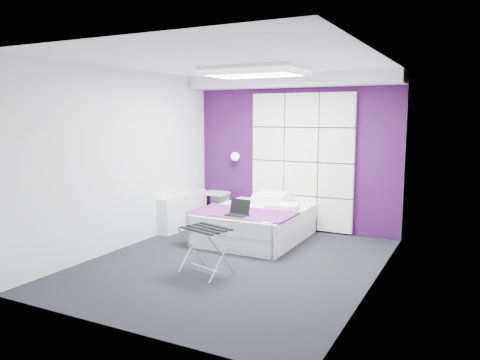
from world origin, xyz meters
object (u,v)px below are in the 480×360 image
at_px(radiator, 183,211).
at_px(laptop, 238,211).
at_px(bed, 256,222).
at_px(wall_lamp, 236,156).
at_px(luggage_rack, 206,251).
at_px(nightstand, 216,193).

distance_m(radiator, laptop, 1.64).
relative_size(radiator, bed, 0.66).
xyz_separation_m(wall_lamp, bed, (0.79, -0.83, -0.95)).
relative_size(radiator, luggage_rack, 2.06).
height_order(bed, luggage_rack, bed).
bearing_deg(luggage_rack, bed, 112.06).
bearing_deg(luggage_rack, radiator, 147.82).
bearing_deg(wall_lamp, laptop, -61.20).
distance_m(radiator, bed, 1.43).
xyz_separation_m(wall_lamp, luggage_rack, (0.95, -2.59, -0.93)).
height_order(radiator, luggage_rack, radiator).
xyz_separation_m(radiator, laptop, (1.45, -0.72, 0.27)).
xyz_separation_m(bed, nightstand, (-1.19, 0.79, 0.26)).
relative_size(bed, laptop, 5.61).
bearing_deg(wall_lamp, bed, -46.64).
relative_size(wall_lamp, bed, 0.08).
height_order(wall_lamp, luggage_rack, wall_lamp).
bearing_deg(luggage_rack, wall_lamp, 126.94).
xyz_separation_m(radiator, luggage_rack, (1.59, -1.83, -0.01)).
distance_m(wall_lamp, laptop, 1.81).
relative_size(bed, nightstand, 4.19).
relative_size(wall_lamp, radiator, 0.12).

